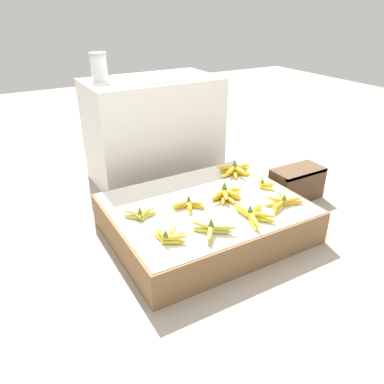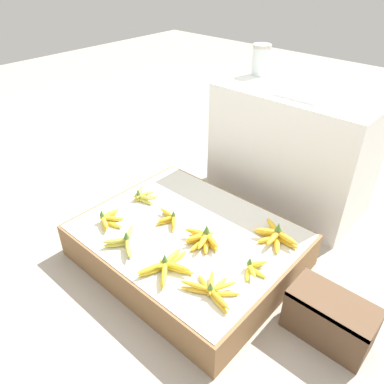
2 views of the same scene
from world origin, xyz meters
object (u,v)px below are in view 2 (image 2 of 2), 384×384
at_px(wooden_crate, 330,318).
at_px(banana_bunch_front_right, 212,290).
at_px(banana_bunch_middle_midleft, 169,219).
at_px(banana_bunch_middle_midright, 203,239).
at_px(foam_tray_white, 302,95).
at_px(banana_bunch_front_midright, 167,267).
at_px(glass_jar, 261,60).
at_px(banana_bunch_middle_left, 143,196).
at_px(banana_bunch_middle_right, 254,268).
at_px(banana_bunch_back_right, 275,235).
at_px(banana_bunch_front_left, 109,219).
at_px(banana_bunch_front_midleft, 125,242).

distance_m(wooden_crate, banana_bunch_front_right, 0.56).
bearing_deg(banana_bunch_middle_midleft, banana_bunch_middle_midright, -1.97).
bearing_deg(foam_tray_white, banana_bunch_front_right, -77.78).
relative_size(banana_bunch_front_midright, banana_bunch_middle_midleft, 1.50).
relative_size(banana_bunch_front_right, banana_bunch_middle_midright, 1.16).
relative_size(banana_bunch_middle_midleft, foam_tray_white, 0.70).
bearing_deg(glass_jar, banana_bunch_middle_midright, -68.67).
distance_m(banana_bunch_front_right, banana_bunch_middle_midright, 0.35).
xyz_separation_m(banana_bunch_middle_left, banana_bunch_middle_midright, (0.56, -0.06, 0.01)).
bearing_deg(glass_jar, banana_bunch_middle_right, -55.19).
distance_m(banana_bunch_front_midright, banana_bunch_middle_left, 0.65).
xyz_separation_m(banana_bunch_front_right, glass_jar, (-0.67, 1.29, 0.67)).
distance_m(banana_bunch_middle_left, banana_bunch_back_right, 0.86).
height_order(wooden_crate, banana_bunch_middle_midleft, banana_bunch_middle_midleft).
bearing_deg(glass_jar, banana_bunch_front_left, -94.75).
bearing_deg(banana_bunch_middle_right, glass_jar, 124.81).
xyz_separation_m(banana_bunch_front_left, banana_bunch_middle_left, (-0.04, 0.29, -0.00)).
distance_m(banana_bunch_front_midright, foam_tray_white, 1.28).
bearing_deg(foam_tray_white, banana_bunch_front_left, -116.01).
height_order(wooden_crate, banana_bunch_front_midleft, banana_bunch_front_midleft).
height_order(banana_bunch_front_left, banana_bunch_front_right, banana_bunch_front_left).
distance_m(banana_bunch_middle_midleft, banana_bunch_middle_midright, 0.27).
xyz_separation_m(banana_bunch_front_midright, banana_bunch_middle_left, (-0.56, 0.34, -0.00)).
xyz_separation_m(banana_bunch_front_midright, banana_bunch_front_right, (0.25, 0.04, -0.00)).
height_order(banana_bunch_front_right, banana_bunch_middle_left, same).
xyz_separation_m(banana_bunch_middle_midright, foam_tray_white, (0.02, 0.86, 0.57)).
bearing_deg(banana_bunch_front_right, foam_tray_white, 102.22).
distance_m(wooden_crate, banana_bunch_middle_right, 0.41).
distance_m(banana_bunch_front_right, glass_jar, 1.60).
bearing_deg(banana_bunch_middle_right, banana_bunch_front_midright, -138.31).
bearing_deg(banana_bunch_middle_midleft, glass_jar, 97.93).
bearing_deg(banana_bunch_front_right, banana_bunch_middle_midleft, 154.73).
xyz_separation_m(banana_bunch_middle_midleft, banana_bunch_back_right, (0.54, 0.27, 0.01)).
bearing_deg(banana_bunch_back_right, banana_bunch_middle_right, -80.42).
bearing_deg(banana_bunch_front_left, banana_bunch_middle_midright, 23.94).
distance_m(banana_bunch_front_midleft, banana_bunch_middle_midright, 0.42).
bearing_deg(banana_bunch_front_midleft, foam_tray_white, 74.95).
height_order(banana_bunch_middle_left, banana_bunch_middle_midleft, banana_bunch_middle_left).
bearing_deg(banana_bunch_middle_midright, banana_bunch_middle_midleft, 178.03).
xyz_separation_m(banana_bunch_front_midleft, banana_bunch_middle_left, (-0.26, 0.36, -0.01)).
height_order(banana_bunch_middle_midright, banana_bunch_back_right, banana_bunch_middle_midright).
xyz_separation_m(wooden_crate, banana_bunch_front_midleft, (-1.00, -0.38, 0.13)).
height_order(banana_bunch_middle_midright, banana_bunch_middle_right, banana_bunch_middle_midright).
bearing_deg(banana_bunch_front_right, banana_bunch_middle_left, 159.77).
xyz_separation_m(banana_bunch_front_midright, banana_bunch_middle_right, (0.32, 0.28, -0.00)).
bearing_deg(foam_tray_white, banana_bunch_front_midright, -90.82).
xyz_separation_m(banana_bunch_front_left, glass_jar, (0.11, 1.29, 0.67)).
distance_m(banana_bunch_front_right, foam_tray_white, 1.27).
xyz_separation_m(banana_bunch_middle_midright, banana_bunch_back_right, (0.27, 0.28, -0.00)).
height_order(banana_bunch_front_right, banana_bunch_middle_right, banana_bunch_front_right).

